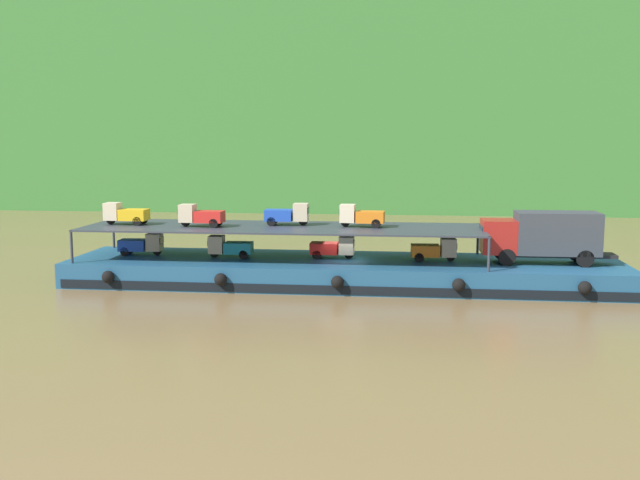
% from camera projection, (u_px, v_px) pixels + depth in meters
% --- Properties ---
extents(ground_plane, '(400.00, 400.00, 0.00)m').
position_uv_depth(ground_plane, '(343.00, 283.00, 44.91)').
color(ground_plane, brown).
extents(hillside_far_bank, '(118.36, 37.61, 37.43)m').
position_uv_depth(hillside_far_bank, '(380.00, 50.00, 100.29)').
color(hillside_far_bank, '#387533').
rests_on(hillside_far_bank, ground).
extents(cargo_barge, '(33.83, 7.89, 1.50)m').
position_uv_depth(cargo_barge, '(343.00, 272.00, 44.78)').
color(cargo_barge, navy).
rests_on(cargo_barge, ground).
extents(covered_lorry, '(7.87, 2.33, 3.10)m').
position_uv_depth(covered_lorry, '(543.00, 235.00, 43.09)').
color(covered_lorry, maroon).
rests_on(covered_lorry, cargo_barge).
extents(cargo_rack, '(24.63, 6.50, 2.00)m').
position_uv_depth(cargo_rack, '(282.00, 228.00, 44.88)').
color(cargo_rack, '#2D333D').
rests_on(cargo_rack, cargo_barge).
extents(mini_truck_lower_stern, '(2.78, 1.28, 1.38)m').
position_uv_depth(mini_truck_lower_stern, '(142.00, 244.00, 46.50)').
color(mini_truck_lower_stern, '#1E47B7').
rests_on(mini_truck_lower_stern, cargo_barge).
extents(mini_truck_lower_aft, '(2.77, 1.25, 1.38)m').
position_uv_depth(mini_truck_lower_aft, '(230.00, 247.00, 45.37)').
color(mini_truck_lower_aft, teal).
rests_on(mini_truck_lower_aft, cargo_barge).
extents(mini_truck_lower_mid, '(2.75, 1.22, 1.38)m').
position_uv_depth(mini_truck_lower_mid, '(333.00, 247.00, 45.13)').
color(mini_truck_lower_mid, red).
rests_on(mini_truck_lower_mid, cargo_barge).
extents(mini_truck_lower_fore, '(2.79, 1.29, 1.38)m').
position_uv_depth(mini_truck_lower_fore, '(434.00, 250.00, 44.20)').
color(mini_truck_lower_fore, orange).
rests_on(mini_truck_lower_fore, cargo_barge).
extents(mini_truck_upper_stern, '(2.75, 1.22, 1.38)m').
position_uv_depth(mini_truck_upper_stern, '(125.00, 214.00, 45.88)').
color(mini_truck_upper_stern, gold).
rests_on(mini_truck_upper_stern, cargo_rack).
extents(mini_truck_upper_mid, '(2.76, 1.24, 1.38)m').
position_uv_depth(mini_truck_upper_mid, '(201.00, 216.00, 44.75)').
color(mini_truck_upper_mid, red).
rests_on(mini_truck_upper_mid, cargo_rack).
extents(mini_truck_upper_fore, '(2.77, 1.24, 1.38)m').
position_uv_depth(mini_truck_upper_fore, '(288.00, 214.00, 45.52)').
color(mini_truck_upper_fore, '#1E47B7').
rests_on(mini_truck_upper_fore, cargo_rack).
extents(mini_truck_upper_bow, '(2.79, 1.29, 1.38)m').
position_uv_depth(mini_truck_upper_bow, '(361.00, 216.00, 44.60)').
color(mini_truck_upper_bow, orange).
rests_on(mini_truck_upper_bow, cargo_rack).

